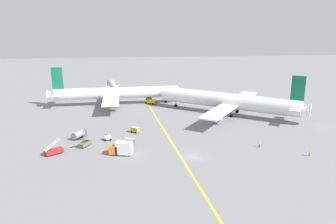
{
  "coord_description": "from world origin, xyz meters",
  "views": [
    {
      "loc": [
        -15.41,
        -70.59,
        30.96
      ],
      "look_at": [
        -2.85,
        29.54,
        4.0
      ],
      "focal_mm": 32.8,
      "sensor_mm": 36.0,
      "label": 1
    }
  ],
  "objects_px": {
    "gse_fuel_bowser_stubby": "(79,134)",
    "ground_crew_marshaller_foreground": "(309,153)",
    "gse_belt_loader_portside": "(85,143)",
    "airliner_at_gate_left": "(116,93)",
    "pushback_tug": "(151,101)",
    "ground_crew_wing_walker_right": "(259,144)",
    "gse_gpu_cart_small": "(108,138)",
    "gse_baggage_cart_trailing": "(135,130)",
    "airliner_being_pushed": "(227,101)",
    "gse_baggage_cart_near_cluster": "(129,141)",
    "gse_stair_truck_yellow": "(54,150)",
    "gse_catering_truck_tall": "(121,148)",
    "jet_bridge": "(113,86)"
  },
  "relations": [
    {
      "from": "gse_fuel_bowser_stubby",
      "to": "ground_crew_marshaller_foreground",
      "type": "xyz_separation_m",
      "value": [
        59.96,
        -20.93,
        -0.47
      ]
    },
    {
      "from": "gse_belt_loader_portside",
      "to": "ground_crew_marshaller_foreground",
      "type": "bearing_deg",
      "value": -13.83
    },
    {
      "from": "airliner_at_gate_left",
      "to": "gse_fuel_bowser_stubby",
      "type": "bearing_deg",
      "value": -102.5
    },
    {
      "from": "airliner_at_gate_left",
      "to": "pushback_tug",
      "type": "relative_size",
      "value": 7.81
    },
    {
      "from": "pushback_tug",
      "to": "ground_crew_wing_walker_right",
      "type": "height_order",
      "value": "pushback_tug"
    },
    {
      "from": "airliner_at_gate_left",
      "to": "gse_gpu_cart_small",
      "type": "height_order",
      "value": "airliner_at_gate_left"
    },
    {
      "from": "gse_baggage_cart_trailing",
      "to": "airliner_being_pushed",
      "type": "bearing_deg",
      "value": 26.81
    },
    {
      "from": "airliner_being_pushed",
      "to": "gse_baggage_cart_near_cluster",
      "type": "xyz_separation_m",
      "value": [
        -36.79,
        -27.78,
        -4.29
      ]
    },
    {
      "from": "airliner_being_pushed",
      "to": "ground_crew_wing_walker_right",
      "type": "distance_m",
      "value": 34.84
    },
    {
      "from": "pushback_tug",
      "to": "gse_gpu_cart_small",
      "type": "distance_m",
      "value": 46.99
    },
    {
      "from": "gse_baggage_cart_near_cluster",
      "to": "ground_crew_marshaller_foreground",
      "type": "xyz_separation_m",
      "value": [
        45.32,
        -14.1,
        0.0
      ]
    },
    {
      "from": "gse_baggage_cart_trailing",
      "to": "pushback_tug",
      "type": "bearing_deg",
      "value": 78.78
    },
    {
      "from": "airliner_at_gate_left",
      "to": "pushback_tug",
      "type": "height_order",
      "value": "airliner_at_gate_left"
    },
    {
      "from": "airliner_being_pushed",
      "to": "gse_baggage_cart_trailing",
      "type": "bearing_deg",
      "value": -153.19
    },
    {
      "from": "gse_stair_truck_yellow",
      "to": "pushback_tug",
      "type": "bearing_deg",
      "value": 61.55
    },
    {
      "from": "gse_baggage_cart_near_cluster",
      "to": "gse_gpu_cart_small",
      "type": "distance_m",
      "value": 7.52
    },
    {
      "from": "gse_baggage_cart_trailing",
      "to": "ground_crew_marshaller_foreground",
      "type": "xyz_separation_m",
      "value": [
        43.53,
        -24.19,
        0.0
      ]
    },
    {
      "from": "gse_catering_truck_tall",
      "to": "jet_bridge",
      "type": "bearing_deg",
      "value": 94.24
    },
    {
      "from": "gse_belt_loader_portside",
      "to": "gse_stair_truck_yellow",
      "type": "height_order",
      "value": "gse_stair_truck_yellow"
    },
    {
      "from": "airliner_being_pushed",
      "to": "gse_fuel_bowser_stubby",
      "type": "bearing_deg",
      "value": -157.84
    },
    {
      "from": "gse_baggage_cart_trailing",
      "to": "ground_crew_marshaller_foreground",
      "type": "relative_size",
      "value": 1.87
    },
    {
      "from": "gse_catering_truck_tall",
      "to": "ground_crew_wing_walker_right",
      "type": "bearing_deg",
      "value": 0.62
    },
    {
      "from": "airliner_at_gate_left",
      "to": "airliner_being_pushed",
      "type": "bearing_deg",
      "value": -26.33
    },
    {
      "from": "gse_fuel_bowser_stubby",
      "to": "pushback_tug",
      "type": "bearing_deg",
      "value": 59.97
    },
    {
      "from": "ground_crew_marshaller_foreground",
      "to": "jet_bridge",
      "type": "bearing_deg",
      "value": 122.23
    },
    {
      "from": "jet_bridge",
      "to": "gse_belt_loader_portside",
      "type": "bearing_deg",
      "value": -93.66
    },
    {
      "from": "airliner_at_gate_left",
      "to": "jet_bridge",
      "type": "distance_m",
      "value": 21.57
    },
    {
      "from": "gse_catering_truck_tall",
      "to": "gse_stair_truck_yellow",
      "type": "height_order",
      "value": "gse_stair_truck_yellow"
    },
    {
      "from": "gse_baggage_cart_near_cluster",
      "to": "jet_bridge",
      "type": "height_order",
      "value": "jet_bridge"
    },
    {
      "from": "gse_fuel_bowser_stubby",
      "to": "airliner_being_pushed",
      "type": "bearing_deg",
      "value": 22.16
    },
    {
      "from": "gse_baggage_cart_near_cluster",
      "to": "gse_stair_truck_yellow",
      "type": "height_order",
      "value": "gse_stair_truck_yellow"
    },
    {
      "from": "jet_bridge",
      "to": "gse_baggage_cart_trailing",
      "type": "bearing_deg",
      "value": -80.97
    },
    {
      "from": "airliner_being_pushed",
      "to": "ground_crew_wing_walker_right",
      "type": "bearing_deg",
      "value": -92.69
    },
    {
      "from": "gse_belt_loader_portside",
      "to": "gse_stair_truck_yellow",
      "type": "relative_size",
      "value": 1.02
    },
    {
      "from": "pushback_tug",
      "to": "gse_gpu_cart_small",
      "type": "relative_size",
      "value": 3.12
    },
    {
      "from": "pushback_tug",
      "to": "ground_crew_marshaller_foreground",
      "type": "xyz_separation_m",
      "value": [
        35.92,
        -62.51,
        -0.42
      ]
    },
    {
      "from": "pushback_tug",
      "to": "ground_crew_marshaller_foreground",
      "type": "distance_m",
      "value": 72.1
    },
    {
      "from": "airliner_at_gate_left",
      "to": "airliner_being_pushed",
      "type": "distance_m",
      "value": 47.04
    },
    {
      "from": "airliner_being_pushed",
      "to": "gse_catering_truck_tall",
      "type": "height_order",
      "value": "airliner_being_pushed"
    },
    {
      "from": "gse_baggage_cart_near_cluster",
      "to": "gse_stair_truck_yellow",
      "type": "relative_size",
      "value": 0.64
    },
    {
      "from": "ground_crew_wing_walker_right",
      "to": "gse_fuel_bowser_stubby",
      "type": "bearing_deg",
      "value": 164.72
    },
    {
      "from": "gse_fuel_bowser_stubby",
      "to": "gse_gpu_cart_small",
      "type": "height_order",
      "value": "gse_fuel_bowser_stubby"
    },
    {
      "from": "airliner_at_gate_left",
      "to": "ground_crew_marshaller_foreground",
      "type": "xyz_separation_m",
      "value": [
        50.69,
        -62.74,
        -4.13
      ]
    },
    {
      "from": "pushback_tug",
      "to": "gse_baggage_cart_trailing",
      "type": "distance_m",
      "value": 39.07
    },
    {
      "from": "gse_gpu_cart_small",
      "to": "ground_crew_wing_walker_right",
      "type": "xyz_separation_m",
      "value": [
        41.45,
        -10.89,
        0.12
      ]
    },
    {
      "from": "gse_stair_truck_yellow",
      "to": "gse_baggage_cart_trailing",
      "type": "bearing_deg",
      "value": 34.93
    },
    {
      "from": "gse_catering_truck_tall",
      "to": "gse_fuel_bowser_stubby",
      "type": "bearing_deg",
      "value": 132.02
    },
    {
      "from": "gse_belt_loader_portside",
      "to": "jet_bridge",
      "type": "height_order",
      "value": "jet_bridge"
    },
    {
      "from": "jet_bridge",
      "to": "gse_gpu_cart_small",
      "type": "bearing_deg",
      "value": -88.73
    },
    {
      "from": "airliner_at_gate_left",
      "to": "gse_baggage_cart_near_cluster",
      "type": "distance_m",
      "value": 49.12
    }
  ]
}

